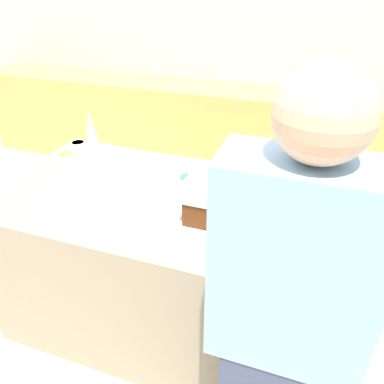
% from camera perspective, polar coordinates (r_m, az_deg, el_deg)
% --- Properties ---
extents(ground_plane, '(12.00, 12.00, 0.00)m').
position_cam_1_polar(ground_plane, '(2.55, -2.50, -18.60)').
color(ground_plane, beige).
extents(wall_back, '(8.00, 0.05, 2.60)m').
position_cam_1_polar(wall_back, '(4.01, 10.42, 21.47)').
color(wall_back, beige).
rests_on(wall_back, ground_plane).
extents(back_cabinet_block, '(6.00, 0.60, 0.91)m').
position_cam_1_polar(back_cabinet_block, '(3.93, 8.41, 8.59)').
color(back_cabinet_block, tan).
rests_on(back_cabinet_block, ground_plane).
extents(kitchen_island, '(1.87, 0.98, 0.91)m').
position_cam_1_polar(kitchen_island, '(2.22, -2.78, -10.98)').
color(kitchen_island, gray).
rests_on(kitchen_island, ground_plane).
extents(baking_tray, '(0.42, 0.28, 0.01)m').
position_cam_1_polar(baking_tray, '(1.76, 1.80, -4.65)').
color(baking_tray, silver).
rests_on(baking_tray, kitchen_island).
extents(gingerbread_house, '(0.19, 0.14, 0.30)m').
position_cam_1_polar(gingerbread_house, '(1.69, 1.88, -1.52)').
color(gingerbread_house, '#5B2D14').
rests_on(gingerbread_house, baking_tray).
extents(decorative_tree, '(0.16, 0.16, 0.41)m').
position_cam_1_polar(decorative_tree, '(2.06, -14.75, 6.48)').
color(decorative_tree, silver).
rests_on(decorative_tree, kitchen_island).
extents(candy_bowl_far_left, '(0.10, 0.10, 0.05)m').
position_cam_1_polar(candy_bowl_far_left, '(2.58, -16.95, 6.84)').
color(candy_bowl_far_left, white).
rests_on(candy_bowl_far_left, kitchen_island).
extents(candy_bowl_front_corner, '(0.14, 0.14, 0.04)m').
position_cam_1_polar(candy_bowl_front_corner, '(1.92, 10.35, -1.14)').
color(candy_bowl_front_corner, white).
rests_on(candy_bowl_front_corner, kitchen_island).
extents(candy_bowl_center_rear, '(0.11, 0.11, 0.05)m').
position_cam_1_polar(candy_bowl_center_rear, '(2.44, -18.65, 5.08)').
color(candy_bowl_center_rear, silver).
rests_on(candy_bowl_center_rear, kitchen_island).
extents(candy_bowl_beside_tree, '(0.13, 0.13, 0.04)m').
position_cam_1_polar(candy_bowl_beside_tree, '(2.06, -0.42, 1.82)').
color(candy_bowl_beside_tree, silver).
rests_on(candy_bowl_beside_tree, kitchen_island).
extents(candy_bowl_near_tray_right, '(0.11, 0.11, 0.04)m').
position_cam_1_polar(candy_bowl_near_tray_right, '(2.49, -13.47, 6.33)').
color(candy_bowl_near_tray_right, white).
rests_on(candy_bowl_near_tray_right, kitchen_island).
extents(candy_bowl_behind_tray, '(0.11, 0.11, 0.04)m').
position_cam_1_polar(candy_bowl_behind_tray, '(2.07, 5.35, 1.78)').
color(candy_bowl_behind_tray, white).
rests_on(candy_bowl_behind_tray, kitchen_island).
extents(cookbook, '(0.23, 0.16, 0.02)m').
position_cam_1_polar(cookbook, '(1.91, 20.45, -3.43)').
color(cookbook, '#3F598C').
rests_on(cookbook, kitchen_island).
extents(person, '(0.47, 0.58, 1.78)m').
position_cam_1_polar(person, '(1.33, 13.59, -20.29)').
color(person, '#424C6B').
rests_on(person, ground_plane).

